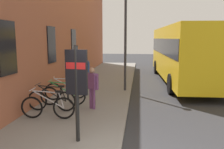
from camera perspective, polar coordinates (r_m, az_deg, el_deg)
name	(u,v)px	position (r m, az deg, el deg)	size (l,w,h in m)	color
ground	(152,98)	(10.84, 9.80, -5.62)	(60.00, 60.00, 0.00)	#2D2D30
sidewalk_pavement	(100,86)	(12.93, -2.94, -2.86)	(24.00, 3.50, 0.12)	gray
station_facade	(68,16)	(14.17, -10.82, 13.98)	(22.00, 0.65, 7.98)	#9E563D
bicycle_end_of_row	(48,107)	(7.82, -15.36, -7.64)	(0.48, 1.77, 0.97)	black
bicycle_leaning_wall	(52,100)	(8.60, -14.52, -6.10)	(0.48, 1.77, 0.97)	black
bicycle_mid_rack	(63,95)	(9.21, -11.86, -5.01)	(0.48, 1.77, 0.97)	black
bicycle_under_window	(66,90)	(10.07, -11.12, -3.80)	(0.71, 1.69, 0.97)	black
transit_info_sign	(77,79)	(5.71, -8.66, -1.00)	(0.14, 0.56, 2.40)	black
city_bus	(183,51)	(14.95, 16.86, 5.54)	(10.59, 2.94, 3.35)	yellow
pedestrian_crossing_street	(84,68)	(12.33, -6.85, 1.48)	(0.28, 0.62, 1.63)	#4C724C
pedestrian_by_facade	(92,84)	(8.48, -4.87, -2.29)	(0.42, 0.50, 1.52)	#723F72
street_lamp	(126,28)	(11.40, 3.32, 11.28)	(0.28, 0.28, 5.14)	#333338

